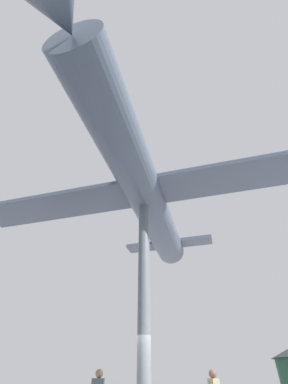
% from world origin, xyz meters
% --- Properties ---
extents(support_pylon_central, '(0.43, 0.43, 7.32)m').
position_xyz_m(support_pylon_central, '(0.00, 0.00, 3.66)').
color(support_pylon_central, slate).
rests_on(support_pylon_central, ground_plane).
extents(suspended_airplane, '(16.59, 14.89, 2.88)m').
position_xyz_m(suspended_airplane, '(-0.00, 0.20, 8.15)').
color(suspended_airplane, '#4C5666').
rests_on(suspended_airplane, support_pylon_central).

